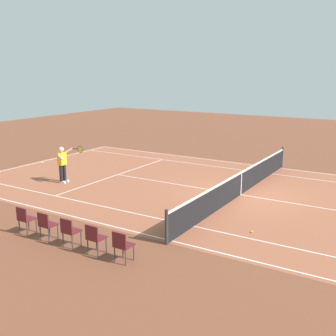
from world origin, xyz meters
The scene contains 11 objects.
ground_plane centered at (0.00, 0.00, 0.00)m, with size 60.00×60.00×0.00m, color brown.
court_slab centered at (0.00, 0.00, 0.00)m, with size 24.20×11.40×0.00m, color #935138.
court_line_markings centered at (0.00, 0.00, 0.00)m, with size 23.85×11.05×0.01m.
tennis_net centered at (0.00, 0.00, 0.49)m, with size 0.10×11.70×1.08m.
tennis_player_near centered at (7.61, 2.41, 0.93)m, with size 1.03×0.81×1.70m.
tennis_ball centered at (-1.82, 3.63, 0.03)m, with size 0.07×0.07×0.07m, color #CCE01E.
spectator_chair_0 centered at (0.39, 7.40, 0.52)m, with size 0.44×0.44×0.88m.
spectator_chair_1 centered at (1.34, 7.40, 0.52)m, with size 0.44×0.44×0.88m.
spectator_chair_2 centered at (2.29, 7.40, 0.52)m, with size 0.44×0.44×0.88m.
spectator_chair_3 centered at (3.23, 7.40, 0.52)m, with size 0.44×0.44×0.88m.
spectator_chair_4 centered at (4.18, 7.40, 0.52)m, with size 0.44×0.44×0.88m.
Camera 1 is at (-5.85, 15.27, 4.96)m, focal length 43.65 mm.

